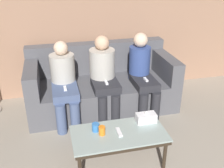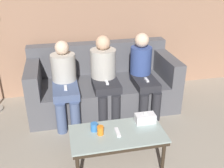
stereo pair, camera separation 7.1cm
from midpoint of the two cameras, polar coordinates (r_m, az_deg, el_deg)
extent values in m
cube|color=#9E755B|center=(4.18, -3.25, 15.16)|extent=(12.00, 0.06, 2.60)
cube|color=#515156|center=(3.96, -1.44, -2.13)|extent=(2.13, 0.96, 0.42)
cube|color=#515156|center=(4.12, -2.51, 5.84)|extent=(2.13, 0.20, 0.48)
cube|color=#515156|center=(3.76, -16.25, 1.61)|extent=(0.18, 0.96, 0.34)
cube|color=#515156|center=(4.08, 12.09, 3.99)|extent=(0.18, 0.96, 0.34)
cube|color=#8C9E99|center=(2.79, 1.94, -10.76)|extent=(0.99, 0.51, 0.02)
cube|color=#2D2319|center=(2.81, 1.93, -11.23)|extent=(0.97, 0.50, 0.04)
cylinder|color=#2D2319|center=(2.91, 11.77, -15.32)|extent=(0.04, 0.04, 0.35)
cylinder|color=#2D2319|center=(3.03, -7.51, -12.92)|extent=(0.04, 0.04, 0.35)
cylinder|color=#2D2319|center=(3.20, 8.90, -10.76)|extent=(0.04, 0.04, 0.35)
cylinder|color=orange|center=(2.74, -1.79, -10.07)|extent=(0.07, 0.07, 0.10)
cylinder|color=#3372BF|center=(2.80, -3.16, -9.34)|extent=(0.08, 0.08, 0.09)
cube|color=white|center=(2.95, 7.92, -7.40)|extent=(0.22, 0.12, 0.10)
sphere|color=white|center=(2.92, 7.99, -6.38)|extent=(0.04, 0.04, 0.04)
cube|color=white|center=(2.78, 1.95, -10.44)|extent=(0.04, 0.15, 0.02)
cylinder|color=#47567A|center=(3.44, -10.39, -7.32)|extent=(0.13, 0.13, 0.42)
cylinder|color=#47567A|center=(3.44, -7.39, -7.04)|extent=(0.13, 0.13, 0.42)
cube|color=#47567A|center=(3.53, -9.47, -1.42)|extent=(0.34, 0.50, 0.10)
cylinder|color=#B7B2A8|center=(3.68, -9.92, 2.87)|extent=(0.34, 0.34, 0.47)
sphere|color=beige|center=(3.56, -10.32, 7.78)|extent=(0.19, 0.19, 0.19)
cube|color=white|center=(3.45, -9.49, -0.83)|extent=(0.04, 0.12, 0.02)
cylinder|color=#28282D|center=(3.55, -1.43, -5.71)|extent=(0.13, 0.13, 0.42)
cylinder|color=#28282D|center=(3.58, 1.41, -5.39)|extent=(0.13, 0.13, 0.42)
cube|color=#28282D|center=(3.62, -0.71, -0.31)|extent=(0.36, 0.42, 0.10)
cylinder|color=#B7B2A8|center=(3.73, -1.37, 3.81)|extent=(0.36, 0.36, 0.50)
sphere|color=#DBAD89|center=(3.61, -1.43, 8.98)|extent=(0.20, 0.20, 0.20)
cube|color=white|center=(3.55, -0.58, 0.34)|extent=(0.04, 0.12, 0.02)
cylinder|color=#28282D|center=(3.63, 7.44, -5.17)|extent=(0.13, 0.13, 0.42)
cylinder|color=#28282D|center=(3.69, 10.09, -4.83)|extent=(0.13, 0.13, 0.42)
cube|color=#28282D|center=(3.73, 7.78, 0.29)|extent=(0.31, 0.48, 0.10)
cylinder|color=#334784|center=(3.86, 6.78, 4.43)|extent=(0.31, 0.31, 0.50)
sphere|color=beige|center=(3.75, 7.06, 9.44)|extent=(0.20, 0.20, 0.20)
cube|color=white|center=(3.67, 8.09, 0.90)|extent=(0.04, 0.12, 0.02)
camera|label=1|loc=(0.04, -89.37, 0.30)|focal=42.00mm
camera|label=2|loc=(0.04, 90.63, -0.30)|focal=42.00mm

